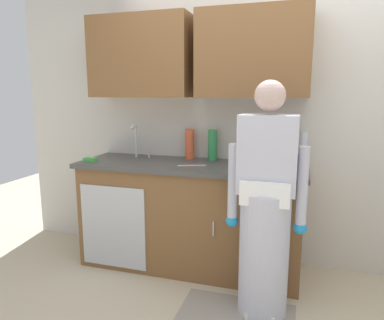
{
  "coord_description": "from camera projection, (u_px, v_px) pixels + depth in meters",
  "views": [
    {
      "loc": [
        0.35,
        -2.18,
        1.54
      ],
      "look_at": [
        -0.49,
        0.55,
        1.0
      ],
      "focal_mm": 33.39,
      "sensor_mm": 36.0,
      "label": 1
    }
  ],
  "objects": [
    {
      "name": "bottle_dish_liquid",
      "position": [
        282.0,
        154.0,
        2.99
      ],
      "size": [
        0.06,
        0.06,
        0.19
      ],
      "primitive_type": "cylinder",
      "color": "#E05933",
      "rests_on": "countertop"
    },
    {
      "name": "knife_on_counter",
      "position": [
        192.0,
        165.0,
        2.97
      ],
      "size": [
        0.23,
        0.11,
        0.01
      ],
      "primitive_type": "cube",
      "rotation": [
        0.0,
        0.0,
        3.52
      ],
      "color": "silver",
      "rests_on": "countertop"
    },
    {
      "name": "sink",
      "position": [
        133.0,
        161.0,
        3.24
      ],
      "size": [
        0.5,
        0.36,
        0.35
      ],
      "color": "#B7BABF",
      "rests_on": "counter_cabinet"
    },
    {
      "name": "bottle_water_short",
      "position": [
        213.0,
        145.0,
        3.21
      ],
      "size": [
        0.08,
        0.08,
        0.27
      ],
      "primitive_type": "cylinder",
      "color": "#2D8C4C",
      "rests_on": "countertop"
    },
    {
      "name": "floor_mat",
      "position": [
        236.0,
        316.0,
        2.48
      ],
      "size": [
        0.8,
        0.5,
        0.01
      ],
      "primitive_type": "cube",
      "color": "gray",
      "rests_on": "ground"
    },
    {
      "name": "cup_by_sink",
      "position": [
        300.0,
        161.0,
        2.9
      ],
      "size": [
        0.08,
        0.08,
        0.1
      ],
      "primitive_type": "cylinder",
      "color": "#33478C",
      "rests_on": "countertop"
    },
    {
      "name": "bottle_cleaner_spray",
      "position": [
        303.0,
        149.0,
        2.98
      ],
      "size": [
        0.06,
        0.06,
        0.28
      ],
      "primitive_type": "cylinder",
      "color": "silver",
      "rests_on": "countertop"
    },
    {
      "name": "bottle_soap",
      "position": [
        190.0,
        144.0,
        3.27
      ],
      "size": [
        0.08,
        0.08,
        0.27
      ],
      "primitive_type": "cylinder",
      "color": "#E05933",
      "rests_on": "countertop"
    },
    {
      "name": "bottle_water_tall",
      "position": [
        256.0,
        154.0,
        3.08
      ],
      "size": [
        0.08,
        0.08,
        0.16
      ],
      "primitive_type": "cylinder",
      "color": "#D8D14C",
      "rests_on": "countertop"
    },
    {
      "name": "kitchen_wall_with_uppers",
      "position": [
        245.0,
        100.0,
        3.13
      ],
      "size": [
        4.8,
        0.44,
        2.7
      ],
      "color": "beige",
      "rests_on": "ground"
    },
    {
      "name": "counter_cabinet",
      "position": [
        190.0,
        218.0,
        3.16
      ],
      "size": [
        1.9,
        0.62,
        0.9
      ],
      "color": "brown",
      "rests_on": "ground"
    },
    {
      "name": "sponge",
      "position": [
        90.0,
        159.0,
        3.18
      ],
      "size": [
        0.11,
        0.07,
        0.03
      ],
      "primitive_type": "cube",
      "color": "#4CBF4C",
      "rests_on": "countertop"
    },
    {
      "name": "countertop",
      "position": [
        190.0,
        166.0,
        3.08
      ],
      "size": [
        1.96,
        0.66,
        0.04
      ],
      "primitive_type": "cube",
      "color": "#474442",
      "rests_on": "counter_cabinet"
    },
    {
      "name": "person_at_sink",
      "position": [
        265.0,
        219.0,
        2.42
      ],
      "size": [
        0.55,
        0.34,
        1.62
      ],
      "color": "white",
      "rests_on": "ground"
    }
  ]
}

